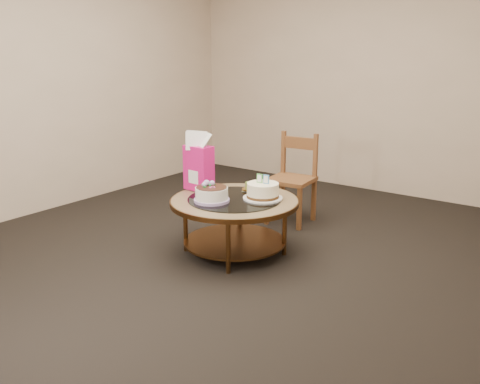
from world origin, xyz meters
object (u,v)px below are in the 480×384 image
Objects in this scene: gift_bag at (199,162)px; coffee_table at (234,208)px; cream_cake at (263,191)px; decorated_cake at (211,195)px; dining_chair at (293,178)px.

coffee_table is at bearing -0.99° from gift_bag.
cream_cake is at bearing 34.40° from coffee_table.
cream_cake is 0.61m from gift_bag.
decorated_cake is 0.41m from cream_cake.
decorated_cake reaches higher than coffee_table.
decorated_cake is 0.89× the size of cream_cake.
coffee_table is 0.26m from cream_cake.
coffee_table is 0.24m from decorated_cake.
decorated_cake is 0.33× the size of dining_chair.
cream_cake reaches higher than decorated_cake.
gift_bag reaches higher than dining_chair.
decorated_cake is 0.41m from gift_bag.
gift_bag is at bearing -176.62° from cream_cake.
decorated_cake is (-0.09, -0.17, 0.13)m from coffee_table.
dining_chair is at bearing 99.80° from cream_cake.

